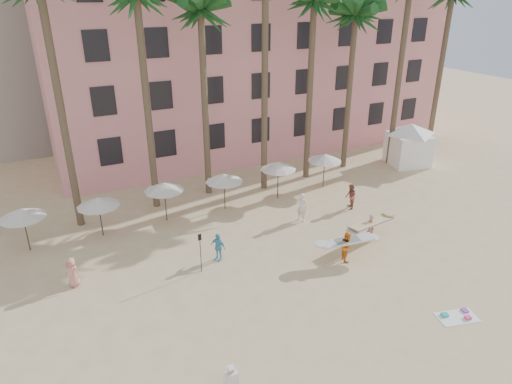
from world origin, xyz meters
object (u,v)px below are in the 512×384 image
object	(u,v)px
pink_hotel	(245,55)
carrier_white	(347,245)
cabana	(409,140)
carrier_yellow	(371,225)

from	to	relation	value
pink_hotel	carrier_white	world-z (taller)	pink_hotel
pink_hotel	cabana	xyz separation A→B (m)	(9.14, -12.42, -5.93)
carrier_yellow	carrier_white	world-z (taller)	carrier_white
cabana	carrier_yellow	distance (m)	14.17
carrier_yellow	carrier_white	xyz separation A→B (m)	(-2.61, -1.14, -0.04)
cabana	carrier_white	distance (m)	16.93
cabana	pink_hotel	bearing A→B (deg)	126.36
cabana	carrier_white	world-z (taller)	cabana
pink_hotel	carrier_yellow	bearing A→B (deg)	-95.27
carrier_white	cabana	bearing A→B (deg)	35.82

